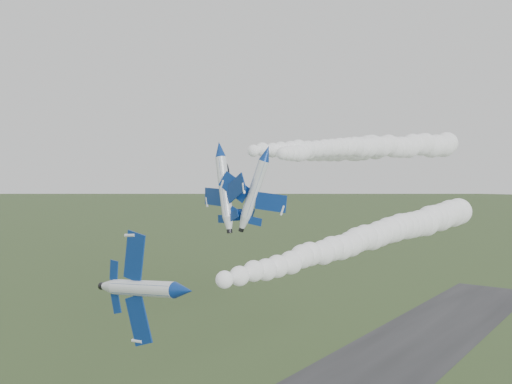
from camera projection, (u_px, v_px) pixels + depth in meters
jet_lead at (183, 291)px, 51.84m from camera, size 3.84×13.37×11.00m
smoke_trail_jet_lead at (376, 235)px, 80.26m from camera, size 7.69×67.13×4.83m
jet_pair_left at (219, 149)px, 80.32m from camera, size 10.75×12.70×3.82m
smoke_trail_jet_pair_left at (365, 147)px, 97.75m from camera, size 22.17×50.34×4.47m
jet_pair_right at (266, 153)px, 75.87m from camera, size 9.93×12.41×4.14m
smoke_trail_jet_pair_right at (340, 150)px, 107.03m from camera, size 16.60×63.03×5.30m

